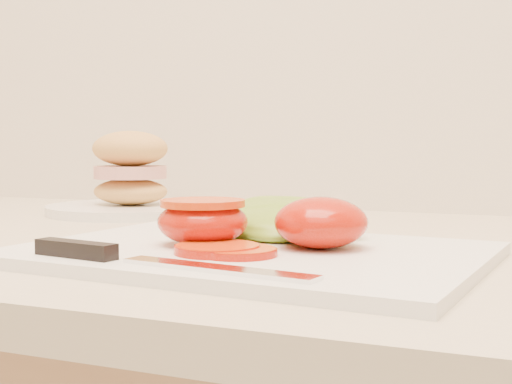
% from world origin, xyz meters
% --- Properties ---
extents(cutting_board, '(0.39, 0.29, 0.01)m').
position_xyz_m(cutting_board, '(-0.45, 1.55, 0.94)').
color(cutting_board, white).
rests_on(cutting_board, counter).
extents(tomato_half_dome, '(0.08, 0.08, 0.04)m').
position_xyz_m(tomato_half_dome, '(-0.40, 1.57, 0.96)').
color(tomato_half_dome, red).
rests_on(tomato_half_dome, cutting_board).
extents(tomato_half_cut, '(0.08, 0.08, 0.04)m').
position_xyz_m(tomato_half_cut, '(-0.50, 1.55, 0.96)').
color(tomato_half_cut, red).
rests_on(tomato_half_cut, cutting_board).
extents(tomato_slice_0, '(0.07, 0.07, 0.01)m').
position_xyz_m(tomato_slice_0, '(-0.47, 1.51, 0.94)').
color(tomato_slice_0, '#E14A0C').
rests_on(tomato_slice_0, cutting_board).
extents(tomato_slice_1, '(0.06, 0.06, 0.01)m').
position_xyz_m(tomato_slice_1, '(-0.45, 1.51, 0.94)').
color(tomato_slice_1, '#E14A0C').
rests_on(tomato_slice_1, cutting_board).
extents(lettuce_leaf_0, '(0.17, 0.12, 0.03)m').
position_xyz_m(lettuce_leaf_0, '(-0.46, 1.63, 0.96)').
color(lettuce_leaf_0, '#7FA82C').
rests_on(lettuce_leaf_0, cutting_board).
extents(knife, '(0.24, 0.04, 0.01)m').
position_xyz_m(knife, '(-0.51, 1.45, 0.94)').
color(knife, silver).
rests_on(knife, cutting_board).
extents(sandwich_plate, '(0.22, 0.22, 0.11)m').
position_xyz_m(sandwich_plate, '(-0.75, 1.84, 0.97)').
color(sandwich_plate, white).
rests_on(sandwich_plate, counter).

